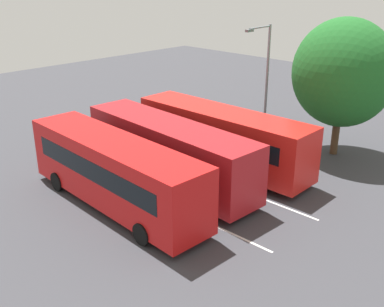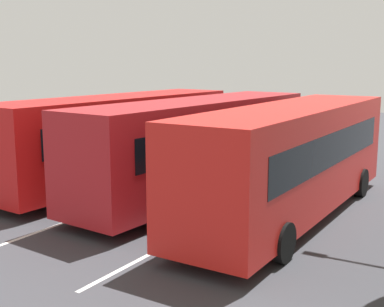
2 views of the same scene
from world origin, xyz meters
TOP-DOWN VIEW (x-y plane):
  - ground_plane at (0.00, 0.00)m, footprint 68.30×68.30m
  - bus_far_left at (0.25, -3.49)m, footprint 10.89×2.77m
  - bus_center_left at (0.74, 0.07)m, footprint 10.93×2.95m
  - bus_center_right at (0.68, 3.55)m, footprint 10.91×2.85m
  - pedestrian at (7.68, 2.14)m, footprint 0.45×0.45m
  - street_lamp at (0.47, -7.57)m, footprint 0.33×2.47m
  - depot_tree at (-3.34, -9.80)m, footprint 5.94×5.34m
  - lane_stripe_outer_left at (0.00, -1.77)m, footprint 13.84×0.44m
  - lane_stripe_inner_left at (0.00, 1.77)m, footprint 13.84×0.44m

SIDE VIEW (x-z plane):
  - ground_plane at x=0.00m, z-range 0.00..0.00m
  - lane_stripe_outer_left at x=0.00m, z-range 0.00..0.01m
  - lane_stripe_inner_left at x=0.00m, z-range 0.00..0.01m
  - pedestrian at x=7.68m, z-range 0.13..1.72m
  - bus_far_left at x=0.25m, z-range 0.16..3.44m
  - bus_center_left at x=0.74m, z-range 0.16..3.44m
  - bus_center_right at x=0.68m, z-range 0.16..3.44m
  - street_lamp at x=0.47m, z-range 0.58..8.11m
  - depot_tree at x=-3.34m, z-range 0.90..8.97m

